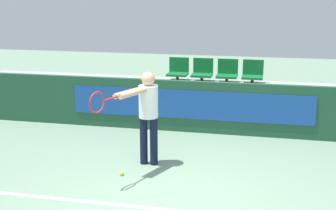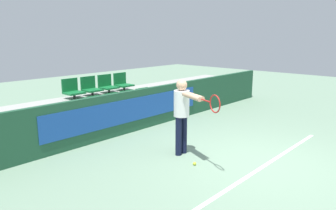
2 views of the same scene
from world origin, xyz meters
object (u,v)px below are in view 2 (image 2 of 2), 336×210
object	(u,v)px
stadium_chair_0	(95,109)
stadium_chair_1	(113,105)
stadium_chair_5	(91,87)
stadium_chair_3	(145,99)
tennis_ball	(195,164)
stadium_chair_6	(107,85)
stadium_chair_4	(72,90)
stadium_chair_2	(130,102)
stadium_chair_7	(122,83)
tennis_player	(183,109)

from	to	relation	value
stadium_chair_0	stadium_chair_1	size ratio (longest dim) A/B	1.00
stadium_chair_1	stadium_chair_5	bearing A→B (deg)	90.00
stadium_chair_3	tennis_ball	world-z (taller)	stadium_chair_3
stadium_chair_6	tennis_ball	distance (m)	4.58
stadium_chair_4	tennis_ball	distance (m)	4.41
stadium_chair_0	stadium_chair_5	size ratio (longest dim) A/B	1.00
stadium_chair_2	stadium_chair_3	size ratio (longest dim) A/B	1.00
stadium_chair_7	tennis_player	world-z (taller)	tennis_player
stadium_chair_7	tennis_ball	world-z (taller)	stadium_chair_7
stadium_chair_1	stadium_chair_5	xyz separation A→B (m)	(0.00, 1.01, 0.37)
stadium_chair_2	stadium_chair_7	distance (m)	1.23
stadium_chair_6	tennis_ball	size ratio (longest dim) A/B	8.20
stadium_chair_5	stadium_chair_6	world-z (taller)	same
stadium_chair_1	stadium_chair_3	xyz separation A→B (m)	(1.19, 0.00, 0.00)
stadium_chair_6	stadium_chair_0	bearing A→B (deg)	-139.74
stadium_chair_0	stadium_chair_4	xyz separation A→B (m)	(0.00, 1.01, 0.37)
stadium_chair_7	tennis_ball	xyz separation A→B (m)	(-1.84, -4.30, -0.95)
stadium_chair_4	stadium_chair_7	xyz separation A→B (m)	(1.79, 0.00, 0.00)
stadium_chair_0	stadium_chair_1	distance (m)	0.60
stadium_chair_1	stadium_chair_2	bearing A→B (deg)	0.00
stadium_chair_3	stadium_chair_6	world-z (taller)	stadium_chair_6
stadium_chair_0	tennis_ball	xyz separation A→B (m)	(-0.06, -3.30, -0.57)
stadium_chair_2	tennis_ball	world-z (taller)	stadium_chair_2
stadium_chair_4	tennis_ball	xyz separation A→B (m)	(-0.06, -4.30, -0.95)
stadium_chair_0	tennis_ball	distance (m)	3.35
stadium_chair_0	stadium_chair_3	bearing A→B (deg)	0.00
tennis_ball	stadium_chair_4	bearing A→B (deg)	89.26
stadium_chair_2	stadium_chair_5	xyz separation A→B (m)	(-0.60, 1.01, 0.37)
stadium_chair_7	tennis_player	bearing A→B (deg)	-112.56
stadium_chair_0	stadium_chair_4	bearing A→B (deg)	90.00
stadium_chair_3	tennis_player	distance (m)	3.21
stadium_chair_2	stadium_chair_7	bearing A→B (deg)	59.44
stadium_chair_0	stadium_chair_2	distance (m)	1.19
stadium_chair_0	tennis_ball	bearing A→B (deg)	-90.96
stadium_chair_3	stadium_chair_7	size ratio (longest dim) A/B	1.00
tennis_player	stadium_chair_7	bearing A→B (deg)	89.69
stadium_chair_0	stadium_chair_5	world-z (taller)	stadium_chair_5
stadium_chair_0	tennis_player	distance (m)	2.81
tennis_player	stadium_chair_5	bearing A→B (deg)	106.50
stadium_chair_3	stadium_chair_6	xyz separation A→B (m)	(-0.60, 1.01, 0.37)
stadium_chair_3	stadium_chair_5	world-z (taller)	stadium_chair_5
stadium_chair_1	stadium_chair_3	distance (m)	1.19
stadium_chair_1	stadium_chair_4	size ratio (longest dim) A/B	1.00
stadium_chair_3	stadium_chair_5	xyz separation A→B (m)	(-1.19, 1.01, 0.37)
stadium_chair_2	stadium_chair_6	distance (m)	1.08
stadium_chair_1	stadium_chair_3	world-z (taller)	same
stadium_chair_2	tennis_ball	size ratio (longest dim) A/B	8.20
stadium_chair_4	tennis_player	world-z (taller)	tennis_player
stadium_chair_6	stadium_chair_7	world-z (taller)	same
stadium_chair_1	tennis_player	size ratio (longest dim) A/B	0.34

